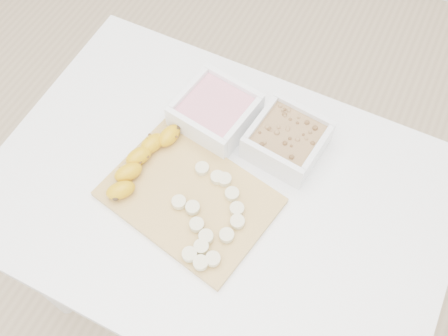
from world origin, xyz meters
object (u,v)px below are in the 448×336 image
at_px(table, 218,210).
at_px(bowl_yogurt, 215,112).
at_px(cutting_board, 189,197).
at_px(banana, 141,162).
at_px(bowl_granola, 287,140).

bearing_deg(table, bowl_yogurt, 118.32).
xyz_separation_m(bowl_yogurt, cutting_board, (0.04, -0.21, -0.03)).
xyz_separation_m(bowl_yogurt, banana, (-0.09, -0.19, -0.01)).
height_order(cutting_board, banana, banana).
bearing_deg(banana, table, 27.63).
xyz_separation_m(table, bowl_granola, (0.09, 0.17, 0.13)).
distance_m(table, bowl_granola, 0.23).
distance_m(table, cutting_board, 0.12).
distance_m(bowl_yogurt, banana, 0.21).
bearing_deg(cutting_board, bowl_yogurt, 101.26).
relative_size(table, bowl_yogurt, 5.37).
height_order(bowl_yogurt, cutting_board, bowl_yogurt).
relative_size(bowl_yogurt, banana, 0.85).
bearing_deg(bowl_granola, bowl_yogurt, -178.64).
height_order(bowl_granola, banana, bowl_granola).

